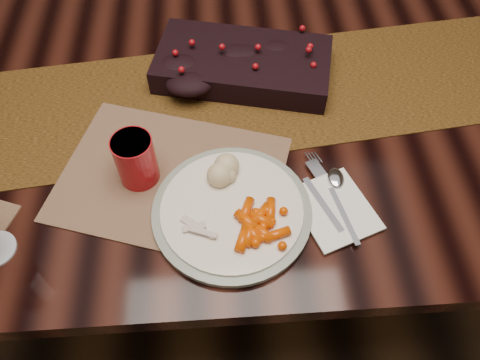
{
  "coord_description": "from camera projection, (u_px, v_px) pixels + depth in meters",
  "views": [
    {
      "loc": [
        -0.03,
        -0.75,
        1.49
      ],
      "look_at": [
        -0.0,
        -0.27,
        0.8
      ],
      "focal_mm": 35.0,
      "sensor_mm": 36.0,
      "label": 1
    }
  ],
  "objects": [
    {
      "name": "floor",
      "position": [
        236.0,
        249.0,
        1.65
      ],
      "size": [
        5.0,
        5.0,
        0.0
      ],
      "primitive_type": "plane",
      "color": "black",
      "rests_on": "ground"
    },
    {
      "name": "centerpiece",
      "position": [
        243.0,
        61.0,
        1.04
      ],
      "size": [
        0.42,
        0.28,
        0.08
      ],
      "primitive_type": null,
      "rotation": [
        0.0,
        0.0,
        -0.23
      ],
      "color": "black",
      "rests_on": "table_runner"
    },
    {
      "name": "mashed_potatoes",
      "position": [
        215.0,
        173.0,
        0.86
      ],
      "size": [
        0.09,
        0.08,
        0.05
      ],
      "primitive_type": null,
      "rotation": [
        0.0,
        0.0,
        0.04
      ],
      "color": "tan",
      "rests_on": "dinner_plate"
    },
    {
      "name": "fork",
      "position": [
        321.0,
        195.0,
        0.87
      ],
      "size": [
        0.08,
        0.16,
        0.0
      ],
      "primitive_type": null,
      "rotation": [
        0.0,
        0.0,
        0.38
      ],
      "color": "silver",
      "rests_on": "napkin"
    },
    {
      "name": "dinner_plate",
      "position": [
        232.0,
        211.0,
        0.85
      ],
      "size": [
        0.38,
        0.38,
        0.02
      ],
      "primitive_type": "cylinder",
      "rotation": [
        0.0,
        0.0,
        -0.38
      ],
      "color": "#F5E7CF",
      "rests_on": "placemat_main"
    },
    {
      "name": "red_cup",
      "position": [
        136.0,
        160.0,
        0.86
      ],
      "size": [
        0.09,
        0.09,
        0.1
      ],
      "primitive_type": "cylinder",
      "rotation": [
        0.0,
        0.0,
        -0.23
      ],
      "color": "#A40F15",
      "rests_on": "placemat_main"
    },
    {
      "name": "turkey_shreds",
      "position": [
        194.0,
        228.0,
        0.81
      ],
      "size": [
        0.07,
        0.06,
        0.01
      ],
      "primitive_type": null,
      "rotation": [
        0.0,
        0.0,
        0.11
      ],
      "color": "#C0A791",
      "rests_on": "dinner_plate"
    },
    {
      "name": "napkin",
      "position": [
        334.0,
        209.0,
        0.86
      ],
      "size": [
        0.17,
        0.18,
        0.01
      ],
      "primitive_type": "cube",
      "rotation": [
        0.0,
        0.0,
        0.35
      ],
      "color": "white",
      "rests_on": "placemat_main"
    },
    {
      "name": "spoon",
      "position": [
        341.0,
        203.0,
        0.86
      ],
      "size": [
        0.06,
        0.16,
        0.0
      ],
      "primitive_type": null,
      "rotation": [
        0.0,
        0.0,
        0.21
      ],
      "color": "beige",
      "rests_on": "napkin"
    },
    {
      "name": "table_runner",
      "position": [
        256.0,
        94.0,
        1.04
      ],
      "size": [
        1.69,
        0.53,
        0.0
      ],
      "primitive_type": "cube",
      "rotation": [
        0.0,
        0.0,
        0.11
      ],
      "color": "#422905",
      "rests_on": "dining_table"
    },
    {
      "name": "placemat_main",
      "position": [
        171.0,
        178.0,
        0.91
      ],
      "size": [
        0.49,
        0.42,
        0.0
      ],
      "primitive_type": "cube",
      "rotation": [
        0.0,
        0.0,
        -0.31
      ],
      "color": "olive",
      "rests_on": "dining_table"
    },
    {
      "name": "baby_carrots",
      "position": [
        253.0,
        225.0,
        0.82
      ],
      "size": [
        0.12,
        0.1,
        0.02
      ],
      "primitive_type": null,
      "rotation": [
        0.0,
        0.0,
        -0.28
      ],
      "color": "#D54200",
      "rests_on": "dinner_plate"
    },
    {
      "name": "dining_table",
      "position": [
        235.0,
        189.0,
        1.34
      ],
      "size": [
        1.8,
        1.0,
        0.75
      ],
      "primitive_type": "cube",
      "color": "black",
      "rests_on": "floor"
    }
  ]
}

